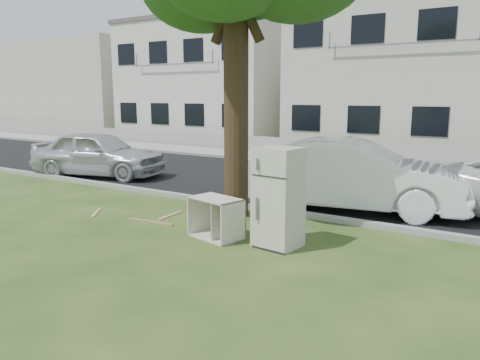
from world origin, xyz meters
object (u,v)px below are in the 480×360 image
Objects in this scene: cabinet at (216,218)px; car_left at (98,154)px; fridge at (278,198)px; car_center at (352,175)px.

car_left reaches higher than cabinet.
fridge is 1.33m from cabinet.
car_center is at bearing 92.61° from fridge.
cabinet is 0.22× the size of car_left.
car_left is (-8.43, 3.23, -0.13)m from fridge.
cabinet is (-1.22, -0.18, -0.50)m from fridge.
cabinet is 3.77m from car_center.
fridge is 0.40× the size of car_left.
fridge is at bearing 165.87° from car_center.
fridge is 9.03m from car_left.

